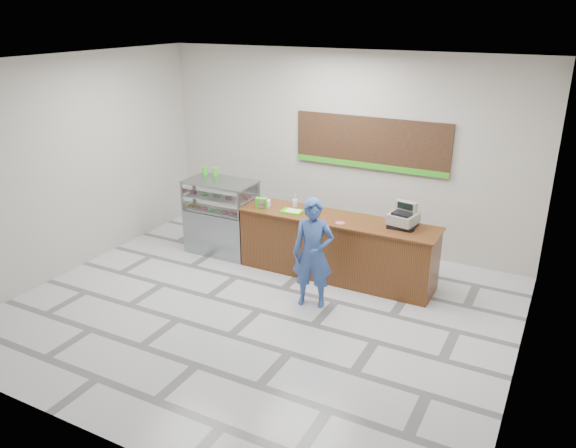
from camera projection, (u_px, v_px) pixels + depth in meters
The scene contains 16 objects.
floor at pixel (259, 310), 8.21m from camera, with size 7.00×7.00×0.00m, color silver.
back_wall at pixel (342, 150), 10.06m from camera, with size 7.00×7.00×0.00m, color #BAB4AB.
ceiling at pixel (254, 63), 6.95m from camera, with size 7.00×7.00×0.00m, color silver.
sales_counter at pixel (336, 248), 9.07m from camera, with size 3.26×0.76×1.03m.
display_case at pixel (221, 216), 9.97m from camera, with size 1.22×0.72×1.33m.
menu_board at pixel (371, 144), 9.72m from camera, with size 2.80×0.06×0.90m.
cash_register at pixel (403, 218), 8.49m from camera, with size 0.45×0.47×0.37m.
card_terminal at pixel (412, 228), 8.41m from camera, with size 0.09×0.17×0.04m, color black.
serving_tray at pixel (292, 211), 9.15m from camera, with size 0.36×0.27×0.02m.
napkin_box at pixel (266, 203), 9.38m from camera, with size 0.13×0.13×0.11m, color white.
straw_cup at pixel (295, 203), 9.38m from camera, with size 0.08×0.08×0.12m, color silver.
promo_box at pixel (262, 203), 9.32m from camera, with size 0.19×0.13×0.17m, color green.
donut_decal at pixel (340, 223), 8.67m from camera, with size 0.15×0.15×0.00m, color #CF4A7A.
green_cup_left at pixel (205, 171), 10.07m from camera, with size 0.10×0.10×0.15m, color green.
green_cup_right at pixel (215, 172), 10.02m from camera, with size 0.10×0.10×0.15m, color green.
customer at pixel (313, 253), 8.11m from camera, with size 0.60×0.39×1.65m, color #335297.
Camera 1 is at (3.72, -6.19, 4.14)m, focal length 35.00 mm.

